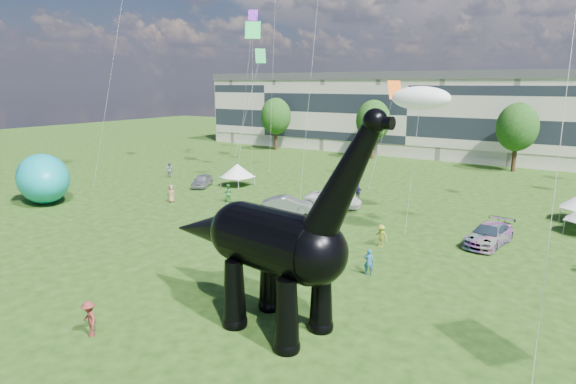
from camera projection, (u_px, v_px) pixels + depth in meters
The scene contains 13 objects.
ground at pixel (160, 311), 24.38m from camera, with size 220.00×220.00×0.00m, color #16330C.
terrace_row at pixel (419, 117), 77.73m from camera, with size 78.00×11.00×12.00m, color beige.
tree_far_left at pixel (276, 113), 82.25m from camera, with size 5.20×5.20×9.44m.
tree_mid_left at pixel (373, 117), 72.52m from camera, with size 5.20×5.20×9.44m.
tree_mid_right at pixel (518, 123), 61.72m from camera, with size 5.20×5.20×9.44m.
dinosaur_sculpture at pixel (268, 243), 22.20m from camera, with size 13.29×4.20×10.81m.
car_silver at pixel (202, 181), 53.53m from camera, with size 1.66×4.13×1.41m, color silver.
car_grey at pixel (288, 205), 42.74m from camera, with size 1.58×4.52×1.49m, color gray.
car_white at pixel (333, 199), 44.80m from camera, with size 2.45×5.31×1.48m, color silver.
car_dark at pixel (489, 234), 34.26m from camera, with size 2.16×5.32×1.54m, color #595960.
gazebo_left at pixel (237, 170), 53.68m from camera, with size 3.86×3.86×2.54m.
inflatable_teal at pixel (43, 178), 46.21m from camera, with size 7.53×4.71×4.71m, color #0D9AA2.
visitors at pixel (313, 216), 38.74m from camera, with size 50.01×41.74×1.87m.
Camera 1 is at (17.83, -15.10, 11.27)m, focal length 30.00 mm.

